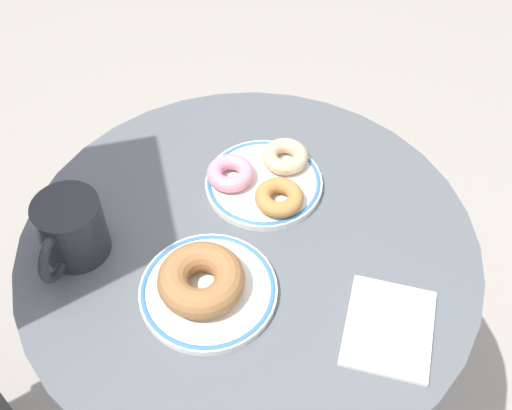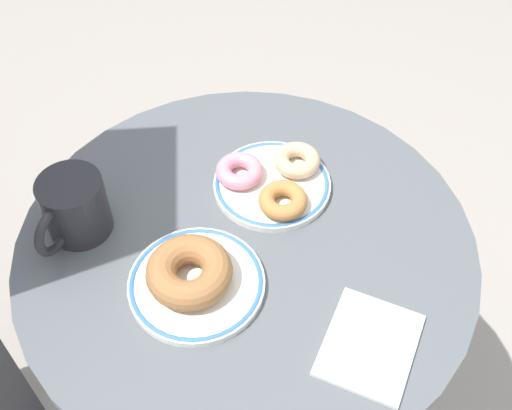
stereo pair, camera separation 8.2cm
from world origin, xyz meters
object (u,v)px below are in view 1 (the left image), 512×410
at_px(donut_cinnamon, 204,281).
at_px(donut_old_fashioned, 280,198).
at_px(donut_pink_frosted, 230,173).
at_px(paper_napkin, 389,328).
at_px(cafe_table, 250,320).
at_px(donut_glazed, 285,156).
at_px(plate_left, 208,290).
at_px(coffee_mug, 71,230).
at_px(plate_right, 264,183).

height_order(donut_cinnamon, donut_old_fashioned, donut_cinnamon).
relative_size(donut_pink_frosted, paper_napkin, 0.54).
bearing_deg(cafe_table, donut_old_fashioned, -0.74).
bearing_deg(donut_cinnamon, donut_glazed, 9.64).
bearing_deg(paper_napkin, plate_left, 112.31).
xyz_separation_m(cafe_table, donut_cinnamon, (-0.10, -0.00, 0.24)).
xyz_separation_m(donut_cinnamon, donut_pink_frosted, (0.17, 0.08, -0.01)).
bearing_deg(coffee_mug, plate_left, -75.26).
bearing_deg(coffee_mug, donut_glazed, -26.05).
distance_m(plate_left, donut_old_fashioned, 0.17).
xyz_separation_m(donut_cinnamon, donut_glazed, (0.24, 0.04, -0.01)).
xyz_separation_m(donut_pink_frosted, coffee_mug, (-0.21, 0.09, 0.02)).
bearing_deg(coffee_mug, cafe_table, -51.01).
bearing_deg(plate_left, donut_old_fashioned, 1.75).
bearing_deg(donut_cinnamon, coffee_mug, 103.63).
xyz_separation_m(plate_left, donut_pink_frosted, (0.16, 0.09, 0.02)).
bearing_deg(paper_napkin, donut_old_fashioned, 69.16).
height_order(paper_napkin, coffee_mug, coffee_mug).
distance_m(donut_glazed, paper_napkin, 0.29).
relative_size(plate_right, donut_cinnamon, 1.56).
xyz_separation_m(donut_cinnamon, donut_old_fashioned, (0.17, 0.00, -0.01)).
relative_size(paper_napkin, coffee_mug, 1.03).
bearing_deg(donut_cinnamon, plate_right, 13.13).
xyz_separation_m(donut_glazed, donut_pink_frosted, (-0.07, 0.04, 0.00)).
height_order(cafe_table, donut_cinnamon, donut_cinnamon).
height_order(plate_right, donut_glazed, donut_glazed).
bearing_deg(donut_pink_frosted, paper_napkin, -104.88).
xyz_separation_m(donut_old_fashioned, paper_napkin, (-0.08, -0.21, -0.02)).
bearing_deg(donut_pink_frosted, plate_left, -151.87).
relative_size(plate_left, donut_old_fashioned, 2.56).
bearing_deg(donut_cinnamon, plate_left, -25.57).
bearing_deg(donut_glazed, cafe_table, -165.43).
bearing_deg(cafe_table, donut_cinnamon, -177.68).
distance_m(plate_left, donut_pink_frosted, 0.18).
bearing_deg(coffee_mug, donut_cinnamon, -76.37).
distance_m(donut_cinnamon, donut_glazed, 0.24).
relative_size(donut_cinnamon, donut_pink_frosted, 1.60).
xyz_separation_m(plate_right, donut_old_fashioned, (-0.02, -0.04, 0.02)).
bearing_deg(donut_glazed, coffee_mug, 153.95).
bearing_deg(cafe_table, coffee_mug, 128.99).
bearing_deg(plate_right, plate_left, -166.01).
distance_m(cafe_table, plate_right, 0.23).
relative_size(donut_cinnamon, donut_old_fashioned, 1.60).
bearing_deg(donut_pink_frosted, cafe_table, -130.38).
height_order(cafe_table, plate_left, plate_left).
xyz_separation_m(cafe_table, coffee_mug, (-0.14, 0.17, 0.25)).
distance_m(plate_right, coffee_mug, 0.27).
bearing_deg(donut_old_fashioned, donut_pink_frosted, 91.78).
bearing_deg(donut_old_fashioned, plate_left, -178.25).
relative_size(donut_cinnamon, donut_glazed, 1.60).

